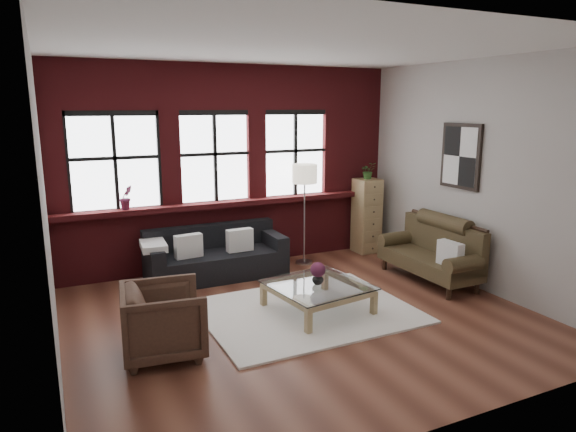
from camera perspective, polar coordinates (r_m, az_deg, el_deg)
name	(u,v)px	position (r m, az deg, el deg)	size (l,w,h in m)	color
floor	(301,316)	(6.50, 1.50, -11.06)	(5.50, 5.50, 0.00)	#5A2E21
ceiling	(303,47)	(6.01, 1.67, 18.25)	(5.50, 5.50, 0.00)	white
wall_back	(232,167)	(8.34, -6.25, 5.44)	(5.50, 5.50, 0.00)	#AAA59F
wall_front	(453,237)	(4.03, 17.89, -2.22)	(5.50, 5.50, 0.00)	#AAA59F
wall_left	(45,209)	(5.41, -25.37, 0.75)	(5.00, 5.00, 0.00)	#AAA59F
wall_right	(477,176)	(7.69, 20.24, 4.21)	(5.00, 5.00, 0.00)	#AAA59F
brick_backwall	(233,167)	(8.28, -6.11, 5.40)	(5.50, 0.12, 3.20)	maroon
sill_ledge	(236,203)	(8.28, -5.82, 1.49)	(5.50, 0.30, 0.08)	maroon
window_left	(115,163)	(7.87, -18.68, 5.59)	(1.38, 0.10, 1.50)	black
window_mid	(215,159)	(8.18, -8.16, 6.33)	(1.38, 0.10, 1.50)	black
window_right	(295,155)	(8.70, 0.74, 6.78)	(1.38, 0.10, 1.50)	black
wall_poster	(461,156)	(7.85, 18.66, 6.31)	(0.05, 0.74, 0.94)	black
shag_rug	(307,311)	(6.62, 2.08, -10.50)	(2.59, 2.03, 0.03)	white
dark_sofa	(216,253)	(7.87, -7.98, -4.11)	(2.08, 0.84, 0.75)	black
pillow_a	(189,246)	(7.61, -11.00, -3.29)	(0.40, 0.14, 0.34)	silver
pillow_b	(240,240)	(7.83, -5.39, -2.68)	(0.40, 0.14, 0.34)	silver
vintage_settee	(429,252)	(7.87, 15.39, -3.83)	(0.76, 1.70, 0.91)	#3C311B
pillow_settee	(450,254)	(7.42, 17.57, -4.02)	(0.14, 0.38, 0.34)	silver
armchair	(164,321)	(5.58, -13.64, -11.24)	(0.81, 0.83, 0.76)	#422C21
coffee_table	(318,298)	(6.59, 3.30, -9.08)	(1.12, 1.12, 0.38)	#A18757
vase	(318,278)	(6.50, 3.33, -6.93)	(0.15, 0.15, 0.15)	#B2B2B2
flowers	(318,270)	(6.46, 3.34, -5.97)	(0.19, 0.19, 0.19)	#62213F
drawer_chest	(367,216)	(9.20, 8.73, 0.04)	(0.40, 0.40, 1.31)	#A18757
potted_plant_top	(368,171)	(9.07, 8.89, 5.00)	(0.26, 0.23, 0.29)	#2D5923
floor_lamp	(304,210)	(8.36, 1.84, 0.65)	(0.40, 0.40, 1.80)	#A5A5A8
sill_plant	(126,197)	(7.82, -17.55, 1.99)	(0.20, 0.16, 0.36)	#62213F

